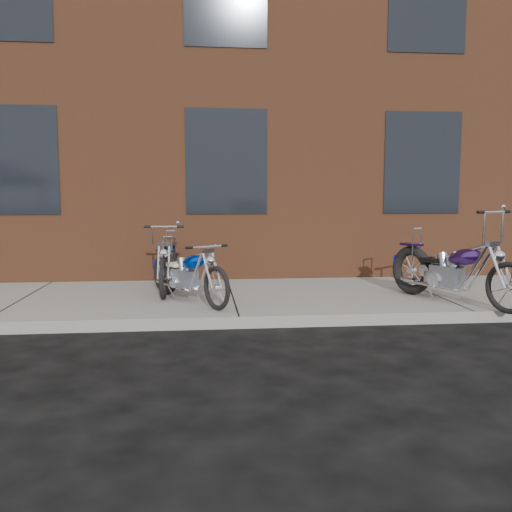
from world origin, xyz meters
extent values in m
plane|color=black|center=(0.00, 0.00, 0.00)|extent=(120.00, 120.00, 0.00)
cube|color=gray|center=(0.00, 1.50, 0.07)|extent=(22.00, 3.00, 0.15)
cube|color=brown|center=(0.00, 8.00, 4.00)|extent=(22.00, 10.00, 8.00)
torus|color=black|center=(2.73, 1.12, 0.51)|extent=(0.44, 0.72, 0.73)
cube|color=gray|center=(3.00, 0.54, 0.50)|extent=(0.43, 0.49, 0.30)
ellipsoid|color=#3B1B62|center=(3.12, 0.28, 0.80)|extent=(0.47, 0.62, 0.31)
cube|color=black|center=(2.89, 0.78, 0.71)|extent=(0.34, 0.36, 0.06)
cylinder|color=silver|center=(3.34, -0.20, 0.74)|extent=(0.16, 0.28, 0.55)
cylinder|color=silver|center=(3.29, -0.09, 1.41)|extent=(0.52, 0.26, 0.03)
cylinder|color=silver|center=(2.76, 1.05, 0.90)|extent=(0.03, 0.03, 0.49)
cylinder|color=silver|center=(3.02, 0.79, 0.37)|extent=(0.43, 0.85, 0.05)
torus|color=black|center=(-0.91, 1.50, 0.47)|extent=(0.44, 0.61, 0.64)
torus|color=black|center=(-0.19, 0.31, 0.44)|extent=(0.35, 0.53, 0.58)
cube|color=gray|center=(-0.62, 1.01, 0.46)|extent=(0.40, 0.43, 0.27)
ellipsoid|color=#0032C5|center=(-0.49, 0.80, 0.72)|extent=(0.45, 0.54, 0.27)
cube|color=beige|center=(-0.74, 1.21, 0.64)|extent=(0.31, 0.32, 0.05)
cylinder|color=silver|center=(-0.25, 0.40, 0.67)|extent=(0.16, 0.24, 0.48)
cylinder|color=silver|center=(-0.30, 0.50, 0.96)|extent=(0.43, 0.27, 0.03)
cylinder|color=silver|center=(-0.87, 1.44, 0.81)|extent=(0.03, 0.03, 0.43)
cylinder|color=silver|center=(-0.63, 1.23, 0.34)|extent=(0.45, 0.70, 0.04)
torus|color=black|center=(-0.95, 2.51, 0.48)|extent=(0.15, 0.66, 0.65)
torus|color=black|center=(-0.99, 1.09, 0.44)|extent=(0.08, 0.59, 0.59)
cube|color=gray|center=(-0.96, 1.93, 0.47)|extent=(0.27, 0.37, 0.27)
ellipsoid|color=black|center=(-0.97, 1.68, 0.73)|extent=(0.25, 0.51, 0.28)
cube|color=black|center=(-0.96, 2.17, 0.65)|extent=(0.23, 0.26, 0.05)
cylinder|color=silver|center=(-0.99, 1.20, 0.68)|extent=(0.05, 0.26, 0.49)
cylinder|color=silver|center=(-0.99, 1.32, 1.18)|extent=(0.50, 0.04, 0.03)
cylinder|color=silver|center=(-0.95, 2.44, 0.82)|extent=(0.02, 0.02, 0.44)
cylinder|color=silver|center=(-0.85, 2.13, 0.35)|extent=(0.07, 0.82, 0.04)
camera|label=1|loc=(-0.45, -6.44, 1.60)|focal=38.00mm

